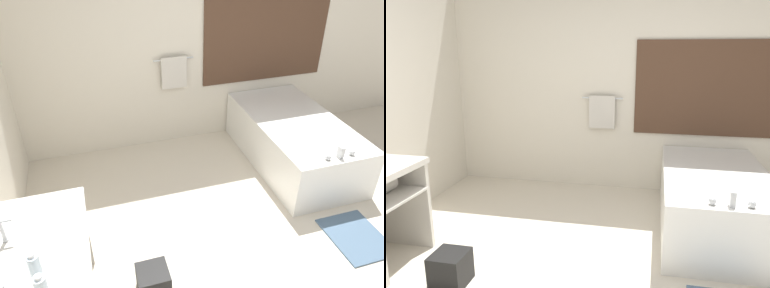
{
  "view_description": "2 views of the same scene",
  "coord_description": "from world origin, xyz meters",
  "views": [
    {
      "loc": [
        -1.39,
        -2.09,
        2.69
      ],
      "look_at": [
        -0.55,
        0.62,
        0.91
      ],
      "focal_mm": 35.0,
      "sensor_mm": 36.0,
      "label": 1
    },
    {
      "loc": [
        0.35,
        -2.36,
        1.73
      ],
      "look_at": [
        -0.31,
        0.79,
        0.91
      ],
      "focal_mm": 35.0,
      "sensor_mm": 36.0,
      "label": 2
    }
  ],
  "objects": [
    {
      "name": "bath_mat",
      "position": [
        0.9,
        -0.1,
        0.01
      ],
      "size": [
        0.51,
        0.62,
        0.02
      ],
      "color": "slate",
      "rests_on": "ground_plane"
    },
    {
      "name": "bathtub",
      "position": [
        0.94,
        1.26,
        0.32
      ],
      "size": [
        0.98,
        1.86,
        0.71
      ],
      "color": "white",
      "rests_on": "ground_plane"
    },
    {
      "name": "waste_bin",
      "position": [
        -1.1,
        -0.11,
        0.13
      ],
      "size": [
        0.25,
        0.25,
        0.26
      ],
      "color": "black",
      "rests_on": "ground_plane"
    },
    {
      "name": "vanity_counter",
      "position": [
        -1.85,
        -0.23,
        0.6
      ],
      "size": [
        0.67,
        1.24,
        0.84
      ],
      "color": "silver",
      "rests_on": "ground_plane"
    },
    {
      "name": "wall_back_with_blinds",
      "position": [
        0.03,
        2.23,
        1.35
      ],
      "size": [
        7.4,
        0.13,
        2.7
      ],
      "color": "silver",
      "rests_on": "ground_plane"
    },
    {
      "name": "water_bottle_1",
      "position": [
        -1.81,
        -0.49,
        0.96
      ],
      "size": [
        0.07,
        0.07,
        0.26
      ],
      "color": "silver",
      "rests_on": "vanity_counter"
    },
    {
      "name": "ground_plane",
      "position": [
        0.0,
        0.0,
        0.0
      ],
      "size": [
        16.0,
        16.0,
        0.0
      ],
      "primitive_type": "plane",
      "color": "beige",
      "rests_on": "ground"
    },
    {
      "name": "sink_faucet",
      "position": [
        -2.04,
        -0.06,
        0.93
      ],
      "size": [
        0.09,
        0.04,
        0.18
      ],
      "color": "silver",
      "rests_on": "vanity_counter"
    }
  ]
}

